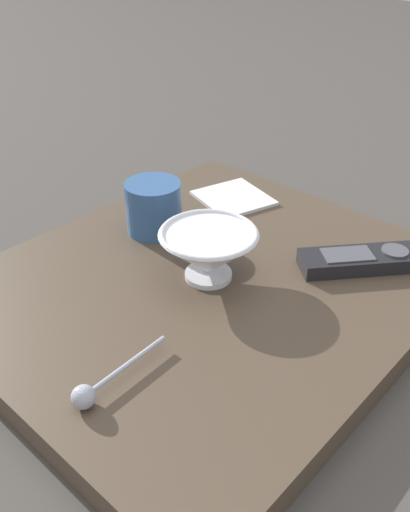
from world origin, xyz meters
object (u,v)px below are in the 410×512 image
object	(u,v)px
tv_remote_near	(362,260)
folded_napkin	(233,198)
coffee_mug	(154,207)
teaspoon	(92,391)
cereal_bowl	(207,253)

from	to	relation	value
tv_remote_near	folded_napkin	world-z (taller)	tv_remote_near
coffee_mug	teaspoon	distance (m)	0.37
teaspoon	tv_remote_near	world-z (taller)	teaspoon
cereal_bowl	folded_napkin	size ratio (longest dim) A/B	0.94
coffee_mug	teaspoon	bearing A→B (deg)	126.41
coffee_mug	teaspoon	world-z (taller)	coffee_mug
teaspoon	tv_remote_near	size ratio (longest dim) A/B	0.78
folded_napkin	tv_remote_near	bearing A→B (deg)	171.53
coffee_mug	tv_remote_near	xyz separation A→B (m)	(-0.30, -0.13, -0.03)
tv_remote_near	folded_napkin	size ratio (longest dim) A/B	1.17
folded_napkin	cereal_bowl	bearing A→B (deg)	121.26
cereal_bowl	tv_remote_near	bearing A→B (deg)	-130.16
cereal_bowl	coffee_mug	xyz separation A→B (m)	(0.16, -0.05, -0.00)
teaspoon	tv_remote_near	xyz separation A→B (m)	(-0.08, -0.43, -0.00)
cereal_bowl	teaspoon	distance (m)	0.26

